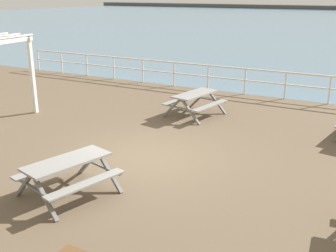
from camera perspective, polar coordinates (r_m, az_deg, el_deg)
ground_plane at (r=10.70m, az=-2.88°, el=-4.80°), size 30.00×24.00×0.20m
seaward_railing at (r=17.27m, az=10.60°, el=6.72°), size 23.07×0.07×1.08m
picnic_table_mid_centre at (r=8.79m, az=-13.65°, el=-5.74°), size 1.91×2.13×0.80m
picnic_table_far_right at (r=14.08m, az=3.74°, el=3.78°), size 1.82×2.04×0.80m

